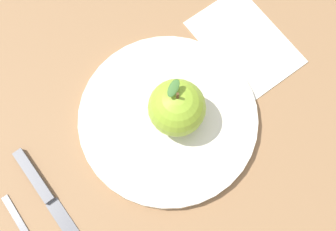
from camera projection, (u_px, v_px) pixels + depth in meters
ground_plane at (148, 148)px, 0.58m from camera, size 2.40×2.40×0.00m
dinner_plate at (168, 118)px, 0.58m from camera, size 0.25×0.25×0.02m
apple at (177, 108)px, 0.54m from camera, size 0.08×0.08×0.09m
knife at (55, 207)px, 0.55m from camera, size 0.24×0.05×0.01m
linen_napkin at (245, 42)px, 0.63m from camera, size 0.18×0.13×0.00m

